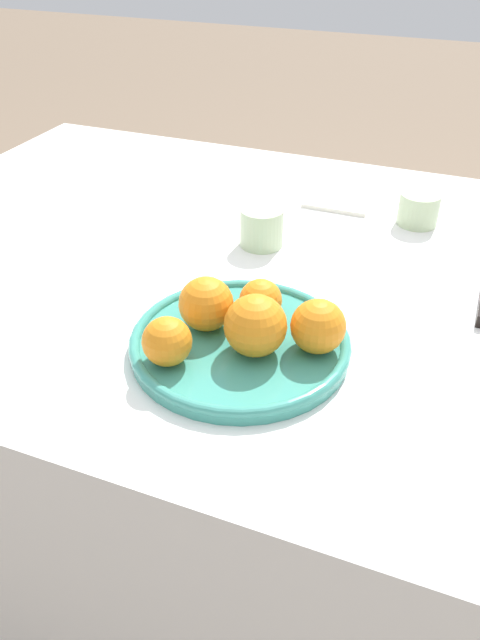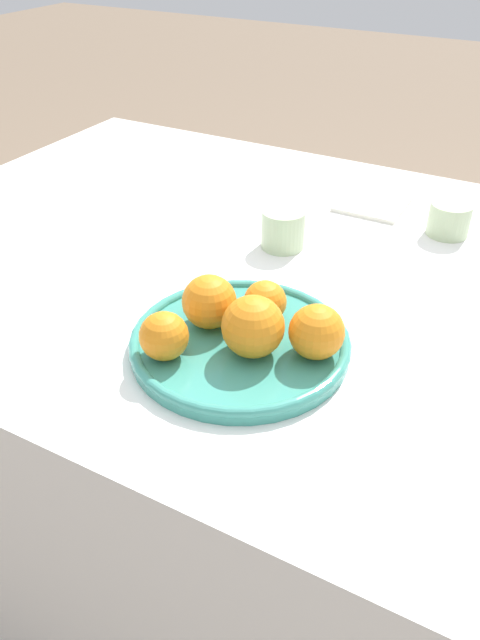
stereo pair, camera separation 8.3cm
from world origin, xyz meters
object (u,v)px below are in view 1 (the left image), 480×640
Objects in this scene: orange_2 at (261,300)px; orange_3 at (318,326)px; fruit_platter at (240,342)px; cup_1 at (262,227)px; orange_4 at (167,341)px; orange_1 at (255,326)px; orange_0 at (206,304)px; cup_3 at (419,209)px; napkin at (341,197)px.

orange_3 is at bearing -23.14° from orange_2.
cup_1 reaches higher than fruit_platter.
orange_4 is 0.38m from cup_1.
orange_1 is 1.13× the size of orange_3.
orange_1 is (0.03, -0.02, 0.05)m from fruit_platter.
orange_0 is 0.53m from cup_3.
fruit_platter is at bearing -90.59° from napkin.
orange_0 is at bearing -177.42° from orange_3.
orange_0 reaches higher than napkin.
cup_1 is (-0.02, 0.29, -0.02)m from orange_0.
orange_1 reaches higher than orange_4.
cup_3 is at bearing 67.52° from orange_4.
fruit_platter is at bearing -75.41° from cup_1.
cup_3 is at bearing 74.70° from orange_1.
napkin is at bearing 90.23° from orange_2.
orange_4 is 0.85× the size of cup_1.
orange_4 is at bearing -112.48° from cup_3.
orange_3 is (0.07, 0.03, -0.00)m from orange_1.
orange_2 is 0.49m from napkin.
orange_4 reaches higher than napkin.
orange_3 is 0.54m from napkin.
orange_0 reaches higher than cup_3.
orange_4 is at bearing -131.36° from fruit_platter.
orange_2 is 0.83× the size of orange_3.
orange_3 reaches higher than cup_3.
orange_4 is (-0.17, -0.10, -0.00)m from orange_3.
orange_4 is at bearing -150.39° from orange_3.
cup_1 is 1.02× the size of cup_3.
orange_3 is at bearing 29.61° from orange_4.
fruit_platter is 0.07m from orange_0.
cup_3 is at bearing 82.29° from orange_3.
orange_0 is 0.54m from napkin.
fruit_platter is 0.52m from cup_3.
fruit_platter is 0.07m from orange_2.
orange_2 is 0.10m from orange_3.
orange_4 is 0.46× the size of napkin.
fruit_platter is 4.13× the size of orange_3.
orange_0 is 0.09m from orange_1.
orange_4 reaches higher than fruit_platter.
cup_3 is (0.24, 0.57, -0.02)m from orange_4.
orange_1 is at bearing -105.30° from cup_3.
napkin is at bearing 100.33° from orange_3.
orange_4 is 0.64m from napkin.
orange_0 is 0.09m from orange_4.
cup_1 is 0.54× the size of napkin.
orange_2 is (0.01, 0.06, 0.03)m from fruit_platter.
fruit_platter is at bearing -108.74° from cup_3.
napkin is at bearing 83.22° from orange_4.
orange_1 is 0.53m from cup_3.
cup_1 is at bearing -108.72° from napkin.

